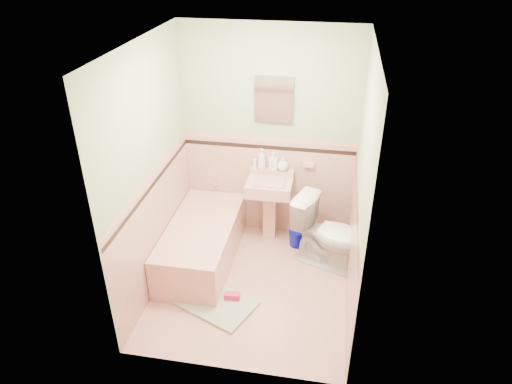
% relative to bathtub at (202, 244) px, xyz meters
% --- Properties ---
extents(floor, '(2.20, 2.20, 0.00)m').
position_rel_bathtub_xyz_m(floor, '(0.63, -0.33, -0.23)').
color(floor, '#D29A8A').
rests_on(floor, ground).
extents(ceiling, '(2.20, 2.20, 0.00)m').
position_rel_bathtub_xyz_m(ceiling, '(0.63, -0.33, 2.27)').
color(ceiling, white).
rests_on(ceiling, ground).
extents(wall_back, '(2.50, 0.00, 2.50)m').
position_rel_bathtub_xyz_m(wall_back, '(0.63, 0.77, 1.02)').
color(wall_back, beige).
rests_on(wall_back, ground).
extents(wall_front, '(2.50, 0.00, 2.50)m').
position_rel_bathtub_xyz_m(wall_front, '(0.63, -1.43, 1.02)').
color(wall_front, beige).
rests_on(wall_front, ground).
extents(wall_left, '(0.00, 2.50, 2.50)m').
position_rel_bathtub_xyz_m(wall_left, '(-0.37, -0.33, 1.02)').
color(wall_left, beige).
rests_on(wall_left, ground).
extents(wall_right, '(0.00, 2.50, 2.50)m').
position_rel_bathtub_xyz_m(wall_right, '(1.63, -0.33, 1.02)').
color(wall_right, beige).
rests_on(wall_right, ground).
extents(wainscot_back, '(2.00, 0.00, 2.00)m').
position_rel_bathtub_xyz_m(wainscot_back, '(0.63, 0.76, 0.38)').
color(wainscot_back, '#D59E8F').
rests_on(wainscot_back, ground).
extents(wainscot_front, '(2.00, 0.00, 2.00)m').
position_rel_bathtub_xyz_m(wainscot_front, '(0.63, -1.42, 0.38)').
color(wainscot_front, '#D59E8F').
rests_on(wainscot_front, ground).
extents(wainscot_left, '(0.00, 2.20, 2.20)m').
position_rel_bathtub_xyz_m(wainscot_left, '(-0.36, -0.33, 0.38)').
color(wainscot_left, '#D59E8F').
rests_on(wainscot_left, ground).
extents(wainscot_right, '(0.00, 2.20, 2.20)m').
position_rel_bathtub_xyz_m(wainscot_right, '(1.62, -0.33, 0.38)').
color(wainscot_right, '#D59E8F').
rests_on(wainscot_right, ground).
extents(accent_back, '(2.00, 0.00, 2.00)m').
position_rel_bathtub_xyz_m(accent_back, '(0.63, 0.75, 0.90)').
color(accent_back, black).
rests_on(accent_back, ground).
extents(accent_front, '(2.00, 0.00, 2.00)m').
position_rel_bathtub_xyz_m(accent_front, '(0.63, -1.41, 0.90)').
color(accent_front, black).
rests_on(accent_front, ground).
extents(accent_left, '(0.00, 2.20, 2.20)m').
position_rel_bathtub_xyz_m(accent_left, '(-0.35, -0.33, 0.89)').
color(accent_left, black).
rests_on(accent_left, ground).
extents(accent_right, '(0.00, 2.20, 2.20)m').
position_rel_bathtub_xyz_m(accent_right, '(1.61, -0.33, 0.89)').
color(accent_right, black).
rests_on(accent_right, ground).
extents(cap_back, '(2.00, 0.00, 2.00)m').
position_rel_bathtub_xyz_m(cap_back, '(0.63, 0.75, 0.99)').
color(cap_back, tan).
rests_on(cap_back, ground).
extents(cap_front, '(2.00, 0.00, 2.00)m').
position_rel_bathtub_xyz_m(cap_front, '(0.63, -1.41, 0.99)').
color(cap_front, tan).
rests_on(cap_front, ground).
extents(cap_left, '(0.00, 2.20, 2.20)m').
position_rel_bathtub_xyz_m(cap_left, '(-0.35, -0.33, 1.00)').
color(cap_left, tan).
rests_on(cap_left, ground).
extents(cap_right, '(0.00, 2.20, 2.20)m').
position_rel_bathtub_xyz_m(cap_right, '(1.61, -0.33, 1.00)').
color(cap_right, tan).
rests_on(cap_right, ground).
extents(bathtub, '(0.70, 1.50, 0.45)m').
position_rel_bathtub_xyz_m(bathtub, '(0.00, 0.00, 0.00)').
color(bathtub, tan).
rests_on(bathtub, floor).
extents(tub_faucet, '(0.04, 0.12, 0.04)m').
position_rel_bathtub_xyz_m(tub_faucet, '(0.00, 0.72, 0.41)').
color(tub_faucet, silver).
rests_on(tub_faucet, wall_back).
extents(sink, '(0.51, 0.48, 0.81)m').
position_rel_bathtub_xyz_m(sink, '(0.68, 0.53, 0.18)').
color(sink, tan).
rests_on(sink, floor).
extents(sink_faucet, '(0.02, 0.02, 0.10)m').
position_rel_bathtub_xyz_m(sink_faucet, '(0.68, 0.67, 0.72)').
color(sink_faucet, silver).
rests_on(sink_faucet, sink).
extents(medicine_cabinet, '(0.40, 0.04, 0.50)m').
position_rel_bathtub_xyz_m(medicine_cabinet, '(0.68, 0.74, 1.47)').
color(medicine_cabinet, white).
rests_on(medicine_cabinet, wall_back).
extents(soap_dish, '(0.12, 0.07, 0.04)m').
position_rel_bathtub_xyz_m(soap_dish, '(1.10, 0.73, 0.72)').
color(soap_dish, tan).
rests_on(soap_dish, wall_back).
extents(soap_bottle_left, '(0.13, 0.13, 0.25)m').
position_rel_bathtub_xyz_m(soap_bottle_left, '(0.56, 0.71, 0.76)').
color(soap_bottle_left, '#B2B2B2').
rests_on(soap_bottle_left, sink).
extents(soap_bottle_mid, '(0.11, 0.11, 0.22)m').
position_rel_bathtub_xyz_m(soap_bottle_mid, '(0.69, 0.71, 0.75)').
color(soap_bottle_mid, '#B2B2B2').
rests_on(soap_bottle_mid, sink).
extents(soap_bottle_right, '(0.15, 0.15, 0.17)m').
position_rel_bathtub_xyz_m(soap_bottle_right, '(0.80, 0.71, 0.72)').
color(soap_bottle_right, '#B2B2B2').
rests_on(soap_bottle_right, sink).
extents(tube, '(0.04, 0.04, 0.12)m').
position_rel_bathtub_xyz_m(tube, '(0.47, 0.71, 0.70)').
color(tube, white).
rests_on(tube, sink).
extents(toilet, '(0.89, 0.69, 0.80)m').
position_rel_bathtub_xyz_m(toilet, '(1.40, 0.19, 0.18)').
color(toilet, white).
rests_on(toilet, floor).
extents(bucket, '(0.26, 0.26, 0.22)m').
position_rel_bathtub_xyz_m(bucket, '(1.03, 0.47, -0.12)').
color(bucket, '#07098F').
rests_on(bucket, floor).
extents(bath_mat, '(0.89, 0.76, 0.03)m').
position_rel_bathtub_xyz_m(bath_mat, '(0.33, -0.68, -0.21)').
color(bath_mat, gray).
rests_on(bath_mat, floor).
extents(shoe, '(0.16, 0.09, 0.06)m').
position_rel_bathtub_xyz_m(shoe, '(0.48, -0.60, -0.16)').
color(shoe, '#BF1E59').
rests_on(shoe, bath_mat).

